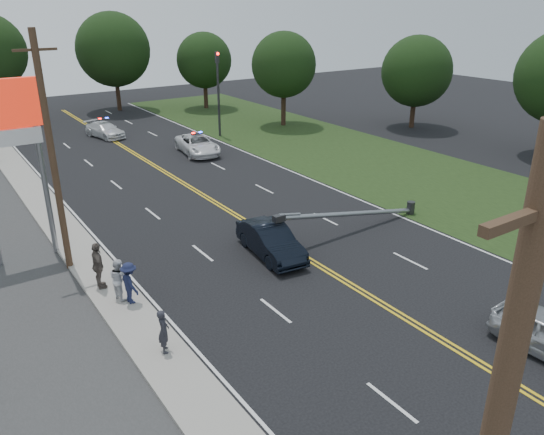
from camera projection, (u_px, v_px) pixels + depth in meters
ground at (424, 329)px, 18.96m from camera, size 120.00×120.00×0.00m
sidewalk at (102, 280)px, 22.23m from camera, size 1.80×70.00×0.12m
grass_verge at (445, 186)px, 33.64m from camera, size 12.00×80.00×0.01m
centerline_yellow at (268, 235)px, 26.62m from camera, size 0.36×80.00×0.00m
pylon_sign at (4, 129)px, 21.96m from camera, size 3.20×0.35×8.00m
traffic_signal at (218, 87)px, 44.66m from camera, size 0.28×0.41×7.05m
fallen_streetlight at (359, 213)px, 26.92m from camera, size 9.36×0.44×1.91m
utility_pole_mid at (52, 156)px, 21.45m from camera, size 1.60×0.28×10.00m
tree_7 at (113, 50)px, 54.80m from camera, size 7.55×7.55×10.04m
tree_8 at (204, 60)px, 56.45m from camera, size 5.84×5.84×7.99m
tree_9 at (284, 65)px, 48.22m from camera, size 5.90×5.90×8.49m
tree_13 at (417, 71)px, 47.50m from camera, size 6.28×6.28×8.22m
crashed_sedan at (271, 241)px, 24.22m from camera, size 2.06×4.62×1.47m
emergency_a at (198, 145)px, 40.60m from camera, size 3.04×5.38×1.42m
emergency_b at (105, 130)px, 45.57m from camera, size 2.76×4.66×1.27m
bystander_a at (164, 331)px, 17.31m from camera, size 0.52×0.65×1.55m
bystander_b at (119, 279)px, 20.46m from camera, size 0.80×0.93×1.65m
bystander_c at (130, 283)px, 20.14m from camera, size 0.72×1.13×1.67m
bystander_d at (98, 266)px, 21.13m from camera, size 0.58×1.19×1.97m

